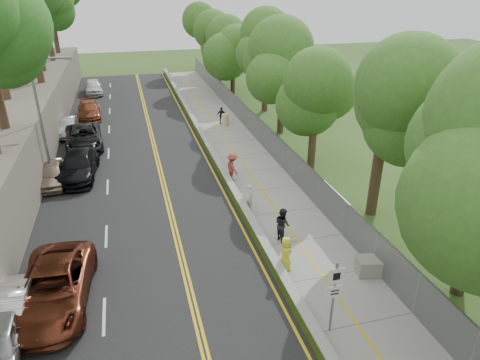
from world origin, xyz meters
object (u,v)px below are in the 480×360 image
streetlight (43,112)px  painter_0 (286,254)px  concrete_block (370,266)px  person_far (222,115)px  car_2 (53,288)px  signpost (335,290)px  construction_barrel (225,120)px  car_1 (7,314)px

streetlight → painter_0: streetlight is taller
streetlight → concrete_block: (14.76, -14.27, -4.21)m
streetlight → person_far: (13.26, 9.00, -3.82)m
concrete_block → car_2: size_ratio=0.19×
signpost → construction_barrel: bearing=85.6°
signpost → car_2: bearing=157.2°
signpost → painter_0: 4.17m
concrete_block → car_2: (-13.37, 1.51, 0.43)m
signpost → construction_barrel: (1.95, 25.55, -1.41)m
streetlight → car_2: bearing=-83.8°
person_far → car_2: bearing=84.1°
concrete_block → car_2: 13.46m
car_1 → person_far: size_ratio=2.69×
painter_0 → person_far: painter_0 is taller
car_2 → painter_0: (9.82, -0.24, 0.02)m
construction_barrel → person_far: 0.57m
car_1 → person_far: (13.40, 22.72, 0.10)m
construction_barrel → car_1: car_1 is taller
concrete_block → car_1: (-14.90, 0.54, 0.29)m
construction_barrel → concrete_block: construction_barrel is taller
painter_0 → person_far: (2.05, 22.00, -0.07)m
streetlight → car_1: (-0.14, -13.73, -3.92)m
streetlight → car_2: (1.40, -12.76, -3.77)m
car_1 → streetlight: bearing=91.1°
car_2 → streetlight: bearing=100.8°
signpost → person_far: size_ratio=2.01×
streetlight → person_far: 16.47m
signpost → concrete_block: signpost is taller
car_2 → car_1: bearing=-143.3°
concrete_block → person_far: person_far is taller
signpost → car_2: signpost is taller
construction_barrel → car_2: bearing=-119.5°
streetlight → person_far: size_ratio=5.19×
car_1 → concrete_block: bearing=-0.4°
concrete_block → painter_0: size_ratio=0.69×
car_1 → painter_0: (11.35, 0.73, 0.16)m
car_2 → person_far: car_2 is taller
signpost → car_2: (-10.12, 4.25, -1.10)m
streetlight → car_1: bearing=-90.6°
car_2 → painter_0: painter_0 is taller
signpost → car_1: signpost is taller
car_2 → construction_barrel: bearing=65.0°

